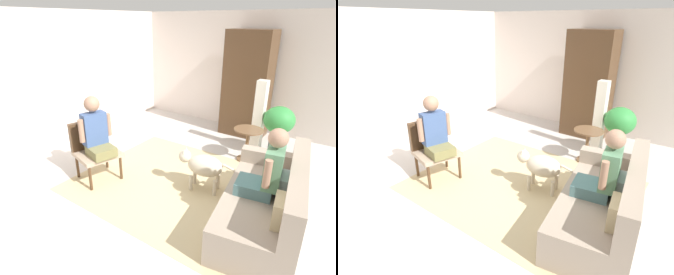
{
  "view_description": "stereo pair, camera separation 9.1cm",
  "coord_description": "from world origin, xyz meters",
  "views": [
    {
      "loc": [
        1.88,
        -3.07,
        2.33
      ],
      "look_at": [
        -0.16,
        -0.25,
        0.86
      ],
      "focal_mm": 30.0,
      "sensor_mm": 36.0,
      "label": 1
    },
    {
      "loc": [
        1.95,
        -3.02,
        2.33
      ],
      "look_at": [
        -0.16,
        -0.25,
        0.86
      ],
      "focal_mm": 30.0,
      "sensor_mm": 36.0,
      "label": 2
    }
  ],
  "objects": [
    {
      "name": "armoire_cabinet",
      "position": [
        -0.18,
        2.59,
        1.08
      ],
      "size": [
        0.92,
        0.56,
        2.17
      ],
      "primitive_type": "cube",
      "color": "#4C331E",
      "rests_on": "ground"
    },
    {
      "name": "person_on_armchair",
      "position": [
        -1.24,
        -0.57,
        0.82
      ],
      "size": [
        0.52,
        0.5,
        0.87
      ],
      "color": "olive"
    },
    {
      "name": "couch",
      "position": [
        1.21,
        -0.16,
        0.32
      ],
      "size": [
        1.14,
        1.9,
        0.89
      ],
      "color": "gray",
      "rests_on": "ground"
    },
    {
      "name": "potted_plant",
      "position": [
        0.73,
        1.87,
        0.64
      ],
      "size": [
        0.54,
        0.54,
        0.94
      ],
      "color": "#4C5156",
      "rests_on": "ground"
    },
    {
      "name": "back_wall",
      "position": [
        0.0,
        3.0,
        1.26
      ],
      "size": [
        6.55,
        0.12,
        2.52
      ],
      "primitive_type": "cube",
      "color": "silver",
      "rests_on": "ground"
    },
    {
      "name": "ground_plane",
      "position": [
        0.0,
        0.0,
        0.0
      ],
      "size": [
        7.14,
        7.14,
        0.0
      ],
      "primitive_type": "plane",
      "color": "beige"
    },
    {
      "name": "area_rug",
      "position": [
        -0.09,
        0.03,
        0.0
      ],
      "size": [
        3.09,
        2.51,
        0.01
      ],
      "primitive_type": "cube",
      "color": "#C6B284",
      "rests_on": "ground"
    },
    {
      "name": "person_on_couch",
      "position": [
        1.17,
        -0.19,
        0.78
      ],
      "size": [
        0.53,
        0.51,
        0.83
      ],
      "color": "slate"
    },
    {
      "name": "left_wall",
      "position": [
        -3.03,
        0.3,
        1.26
      ],
      "size": [
        0.12,
        6.48,
        2.52
      ],
      "primitive_type": "cube",
      "color": "silver",
      "rests_on": "ground"
    },
    {
      "name": "column_lamp",
      "position": [
        0.37,
        1.87,
        0.67
      ],
      "size": [
        0.2,
        0.2,
        1.36
      ],
      "color": "#4C4742",
      "rests_on": "ground"
    },
    {
      "name": "armchair",
      "position": [
        -1.38,
        -0.54,
        0.53
      ],
      "size": [
        0.71,
        0.73,
        0.9
      ],
      "color": "#4C331E",
      "rests_on": "ground"
    },
    {
      "name": "round_end_table",
      "position": [
        0.37,
        1.39,
        0.38
      ],
      "size": [
        0.5,
        0.5,
        0.59
      ],
      "color": "brown",
      "rests_on": "ground"
    },
    {
      "name": "dog",
      "position": [
        0.2,
        0.11,
        0.39
      ],
      "size": [
        0.82,
        0.42,
        0.61
      ],
      "color": "beige",
      "rests_on": "ground"
    }
  ]
}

